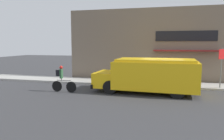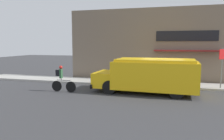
{
  "view_description": "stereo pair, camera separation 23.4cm",
  "coord_description": "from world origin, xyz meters",
  "px_view_note": "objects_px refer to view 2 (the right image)",
  "views": [
    {
      "loc": [
        0.31,
        -14.07,
        2.81
      ],
      "look_at": [
        -3.27,
        -0.2,
        1.1
      ],
      "focal_mm": 35.0,
      "sensor_mm": 36.0,
      "label": 1
    },
    {
      "loc": [
        0.54,
        -14.01,
        2.81
      ],
      "look_at": [
        -3.27,
        -0.2,
        1.1
      ],
      "focal_mm": 35.0,
      "sensor_mm": 36.0,
      "label": 2
    }
  ],
  "objects_px": {
    "trash_bin": "(170,77)",
    "school_bus": "(149,75)",
    "stop_sign_post": "(222,62)",
    "cyclist": "(62,79)"
  },
  "relations": [
    {
      "from": "school_bus",
      "to": "trash_bin",
      "type": "bearing_deg",
      "value": 70.6
    },
    {
      "from": "stop_sign_post",
      "to": "trash_bin",
      "type": "relative_size",
      "value": 3.12
    },
    {
      "from": "cyclist",
      "to": "trash_bin",
      "type": "xyz_separation_m",
      "value": [
        6.16,
        4.05,
        -0.23
      ]
    },
    {
      "from": "school_bus",
      "to": "stop_sign_post",
      "type": "relative_size",
      "value": 2.47
    },
    {
      "from": "school_bus",
      "to": "trash_bin",
      "type": "xyz_separation_m",
      "value": [
        1.17,
        2.96,
        -0.52
      ]
    },
    {
      "from": "school_bus",
      "to": "trash_bin",
      "type": "height_order",
      "value": "school_bus"
    },
    {
      "from": "stop_sign_post",
      "to": "trash_bin",
      "type": "distance_m",
      "value": 3.42
    },
    {
      "from": "trash_bin",
      "to": "school_bus",
      "type": "bearing_deg",
      "value": -111.53
    },
    {
      "from": "stop_sign_post",
      "to": "cyclist",
      "type": "bearing_deg",
      "value": -162.42
    },
    {
      "from": "stop_sign_post",
      "to": "trash_bin",
      "type": "height_order",
      "value": "stop_sign_post"
    }
  ]
}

